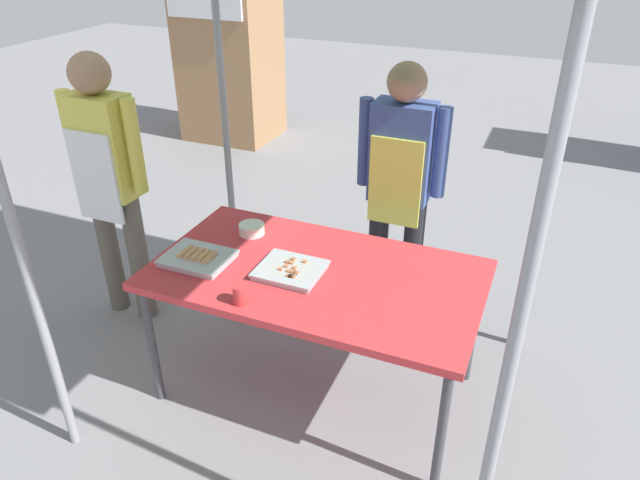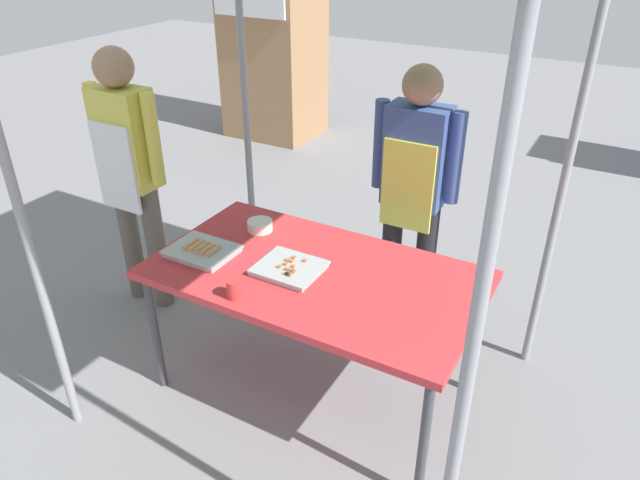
{
  "view_description": "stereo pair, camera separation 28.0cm",
  "coord_description": "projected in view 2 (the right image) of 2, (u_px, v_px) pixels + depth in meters",
  "views": [
    {
      "loc": [
        0.94,
        -2.2,
        2.28
      ],
      "look_at": [
        0.0,
        0.05,
        0.9
      ],
      "focal_mm": 32.88,
      "sensor_mm": 36.0,
      "label": 1
    },
    {
      "loc": [
        1.19,
        -2.08,
        2.28
      ],
      "look_at": [
        0.0,
        0.05,
        0.9
      ],
      "focal_mm": 32.88,
      "sensor_mm": 36.0,
      "label": 2
    }
  ],
  "objects": [
    {
      "name": "vendor_woman",
      "position": [
        414.0,
        181.0,
        3.31
      ],
      "size": [
        0.52,
        0.23,
        1.59
      ],
      "rotation": [
        0.0,
        0.0,
        3.14
      ],
      "color": "black",
      "rests_on": "ground"
    },
    {
      "name": "customer_nearby",
      "position": [
        129.0,
        162.0,
        3.46
      ],
      "size": [
        0.52,
        0.23,
        1.64
      ],
      "color": "#595147",
      "rests_on": "ground"
    },
    {
      "name": "neighbor_stall_left",
      "position": [
        273.0,
        49.0,
        6.4
      ],
      "size": [
        0.94,
        0.83,
        1.89
      ],
      "color": "#9E724C",
      "rests_on": "ground"
    },
    {
      "name": "stall_table",
      "position": [
        315.0,
        280.0,
        2.87
      ],
      "size": [
        1.6,
        0.9,
        0.75
      ],
      "color": "#C63338",
      "rests_on": "ground"
    },
    {
      "name": "tray_meat_skewers",
      "position": [
        289.0,
        268.0,
        2.83
      ],
      "size": [
        0.31,
        0.27,
        0.04
      ],
      "color": "#ADADB2",
      "rests_on": "stall_table"
    },
    {
      "name": "tray_grilled_sausages",
      "position": [
        202.0,
        251.0,
        2.98
      ],
      "size": [
        0.33,
        0.26,
        0.05
      ],
      "color": "#ADADB2",
      "rests_on": "stall_table"
    },
    {
      "name": "ground_plane",
      "position": [
        316.0,
        386.0,
        3.21
      ],
      "size": [
        18.0,
        18.0,
        0.0
      ],
      "primitive_type": "plane",
      "color": "slate"
    },
    {
      "name": "drink_cup_near_edge",
      "position": [
        234.0,
        289.0,
        2.63
      ],
      "size": [
        0.07,
        0.07,
        0.09
      ],
      "primitive_type": "cylinder",
      "color": "red",
      "rests_on": "stall_table"
    },
    {
      "name": "condiment_bowl",
      "position": [
        260.0,
        225.0,
        3.2
      ],
      "size": [
        0.14,
        0.14,
        0.06
      ],
      "primitive_type": "cylinder",
      "color": "silver",
      "rests_on": "stall_table"
    }
  ]
}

